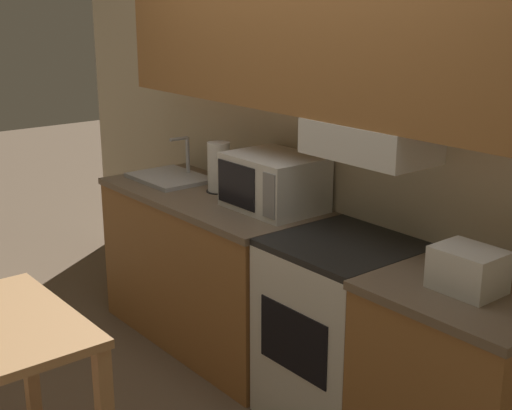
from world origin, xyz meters
The scene contains 9 objects.
ground_plane centered at (0.00, 0.00, 0.00)m, with size 16.00×16.00×0.00m, color brown.
wall_back centered at (0.01, -0.07, 1.52)m, with size 5.16×0.38×2.55m.
lower_counter_main centered at (-0.67, -0.31, 0.44)m, with size 1.44×0.63×0.88m.
lower_counter_right_stub centered at (1.03, -0.31, 0.44)m, with size 0.71×0.63×0.88m.
stove_range centered at (0.36, -0.30, 0.44)m, with size 0.61×0.61×0.88m.
microwave centered at (-0.24, -0.21, 1.02)m, with size 0.48×0.38×0.28m.
toaster centered at (1.03, -0.33, 0.97)m, with size 0.26×0.20×0.16m.
sink_basin centered at (-1.08, -0.31, 0.90)m, with size 0.47×0.36×0.25m.
paper_towel_roll centered at (-0.68, -0.23, 1.02)m, with size 0.15×0.15×0.28m.
Camera 1 is at (2.46, -2.50, 1.95)m, focal length 50.00 mm.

